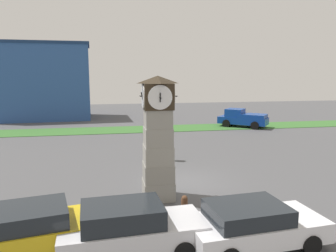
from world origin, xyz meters
TOP-DOWN VIEW (x-y plane):
  - ground_plane at (0.00, 0.00)m, footprint 88.38×88.38m
  - clock_tower at (-1.70, -1.91)m, footprint 1.62×1.62m
  - bollard_near_tower at (-1.01, -4.03)m, footprint 0.26×0.26m
  - bollard_mid_row at (-1.58, -5.10)m, footprint 0.26×0.26m
  - car_navy_sedan at (-6.08, -5.77)m, footprint 4.78×2.76m
  - car_near_tower at (-3.21, -6.21)m, footprint 4.49×2.15m
  - car_by_building at (0.66, -6.49)m, footprint 4.51×2.37m
  - pickup_truck at (9.79, 15.75)m, footprint 5.01×4.55m
  - pedestrian_by_cars at (-0.00, 4.18)m, footprint 0.40×0.47m
  - warehouse_blue_far at (-11.54, 26.11)m, footprint 11.76×7.40m
  - grass_verge_far at (2.21, 16.20)m, footprint 53.03×4.02m

SIDE VIEW (x-z plane):
  - ground_plane at x=0.00m, z-range 0.00..0.00m
  - grass_verge_far at x=2.21m, z-range 0.00..0.04m
  - bollard_near_tower at x=-1.01m, z-range 0.01..0.88m
  - bollard_mid_row at x=-1.58m, z-range 0.01..0.94m
  - car_by_building at x=0.66m, z-range 0.03..1.44m
  - car_navy_sedan at x=-6.08m, z-range 0.02..1.55m
  - car_near_tower at x=-3.21m, z-range 0.01..1.59m
  - pickup_truck at x=9.79m, z-range 0.00..1.85m
  - pedestrian_by_cars at x=0.00m, z-range 0.13..1.85m
  - clock_tower at x=-1.70m, z-range -0.04..5.33m
  - warehouse_blue_far at x=-11.54m, z-range 0.01..9.04m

